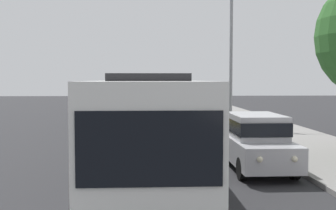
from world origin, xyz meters
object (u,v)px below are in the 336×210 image
Objects in this scene: bus_lead at (148,126)px; streetlamp_mid at (231,44)px; bus_rear at (146,89)px; bus_second_in_line at (147,102)px; white_suv at (256,140)px; bus_tail_end at (146,87)px; bus_fourth_in_line at (146,91)px; bus_middle at (146,95)px.

streetlamp_mid reaches higher than bus_lead.
bus_rear is 38.92m from streetlamp_mid.
bus_second_in_line reaches higher than white_suv.
bus_lead is 4.01m from white_suv.
bus_tail_end is 64.37m from white_suv.
bus_tail_end is (0.00, 26.06, 0.00)m from bus_fourth_in_line.
white_suv is at bearing -72.27° from bus_second_in_line.
bus_rear is at bearing -90.00° from bus_tail_end.
bus_middle and bus_fourth_in_line have the same top height.
bus_second_in_line is (0.00, 12.98, 0.00)m from bus_lead.
bus_tail_end is 52.00m from streetlamp_mid.
white_suv is at bearing -97.64° from streetlamp_mid.
bus_fourth_in_line is 38.38m from white_suv.
bus_rear is at bearing 90.00° from bus_lead.
bus_lead is 12.98m from bus_second_in_line.
bus_middle is (-0.00, 26.05, -0.00)m from bus_lead.
bus_second_in_line and bus_rear have the same top height.
bus_lead reaches higher than white_suv.
bus_middle and bus_tail_end have the same top height.
streetlamp_mid is (5.40, 14.08, 3.66)m from bus_lead.
bus_second_in_line is 52.70m from bus_tail_end.
bus_rear is at bearing 90.00° from bus_fourth_in_line.
bus_second_in_line is at bearing -90.00° from bus_middle.
bus_middle is 39.62m from bus_tail_end.
bus_rear is 1.28× the size of streetlamp_mid.
bus_fourth_in_line is (-0.00, 13.56, -0.00)m from bus_middle.
bus_fourth_in_line reaches higher than white_suv.
streetlamp_mid is (5.40, -11.97, 3.66)m from bus_middle.
bus_fourth_in_line is 1.28× the size of streetlamp_mid.
streetlamp_mid is at bearing 11.58° from bus_second_in_line.
bus_lead and bus_tail_end have the same top height.
bus_middle is 1.43× the size of streetlamp_mid.
streetlamp_mid is at bearing 69.03° from bus_lead.
bus_fourth_in_line is 12.84m from bus_rear.
bus_tail_end is at bearing 90.00° from bus_middle.
bus_tail_end is at bearing 95.97° from streetlamp_mid.
bus_lead and bus_fourth_in_line have the same top height.
bus_rear is at bearing 90.00° from bus_middle.
bus_middle is 13.63m from streetlamp_mid.
streetlamp_mid is at bearing -78.06° from bus_fourth_in_line.
bus_lead is at bearing -90.00° from bus_middle.
bus_second_in_line is 26.63m from bus_fourth_in_line.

